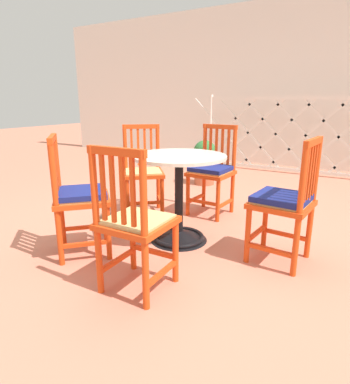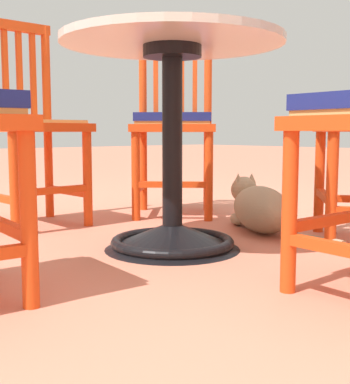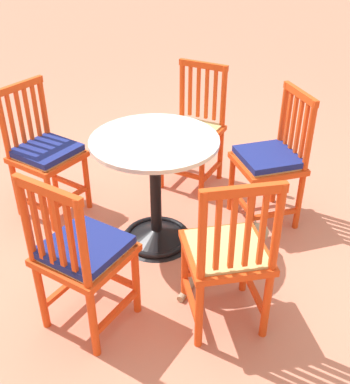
% 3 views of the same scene
% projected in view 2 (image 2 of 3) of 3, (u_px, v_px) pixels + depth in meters
% --- Properties ---
extents(ground_plane, '(24.00, 24.00, 0.00)m').
position_uv_depth(ground_plane, '(189.00, 251.00, 1.80)').
color(ground_plane, '#C6755B').
extents(cafe_table, '(0.76, 0.76, 0.73)m').
position_uv_depth(cafe_table, '(172.00, 169.00, 1.80)').
color(cafe_table, black).
rests_on(cafe_table, ground_plane).
extents(orange_chair_by_planter, '(0.57, 0.57, 0.91)m').
position_uv_depth(orange_chair_by_planter, '(174.00, 125.00, 2.57)').
color(orange_chair_by_planter, '#D64214').
rests_on(orange_chair_by_planter, ground_plane).
extents(orange_chair_tucked_in, '(0.40, 0.40, 0.91)m').
position_uv_depth(orange_chair_tucked_in, '(29.00, 127.00, 2.28)').
color(orange_chair_tucked_in, '#D64214').
rests_on(orange_chair_tucked_in, ground_plane).
extents(tabby_cat, '(0.41, 0.70, 0.23)m').
position_uv_depth(tabby_cat, '(259.00, 208.00, 2.18)').
color(tabby_cat, '#9E896B').
rests_on(tabby_cat, ground_plane).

